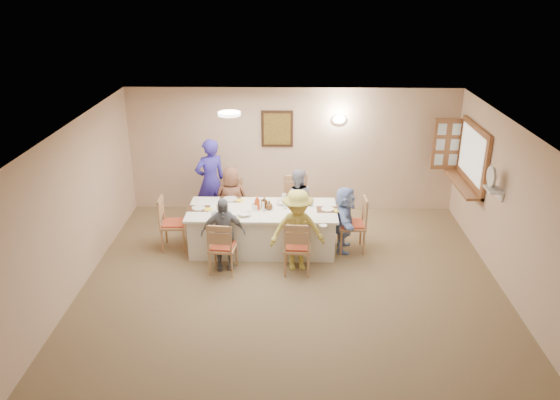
{
  "coord_description": "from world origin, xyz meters",
  "views": [
    {
      "loc": [
        -0.02,
        -6.9,
        4.5
      ],
      "look_at": [
        -0.2,
        1.4,
        1.05
      ],
      "focal_mm": 35.0,
      "sensor_mm": 36.0,
      "label": 1
    }
  ],
  "objects_px": {
    "diner_front_left": "(223,234)",
    "diner_right_end": "(344,219)",
    "chair_left_end": "(174,223)",
    "chair_front_left": "(223,246)",
    "diner_front_right": "(297,230)",
    "condiment_ketchup": "(257,202)",
    "chair_back_left": "(233,206)",
    "chair_back_right": "(297,205)",
    "caregiver": "(211,181)",
    "diner_back_right": "(297,201)",
    "desk_fan": "(493,181)",
    "dining_table": "(263,229)",
    "serving_hatch": "(473,157)",
    "diner_back_left": "(232,200)",
    "chair_right_end": "(352,224)",
    "chair_front_right": "(297,246)"
  },
  "relations": [
    {
      "from": "chair_front_right",
      "to": "chair_left_end",
      "type": "xyz_separation_m",
      "value": [
        -2.15,
        0.8,
        0.01
      ]
    },
    {
      "from": "chair_front_left",
      "to": "diner_back_right",
      "type": "bearing_deg",
      "value": -122.88
    },
    {
      "from": "serving_hatch",
      "to": "diner_back_right",
      "type": "relative_size",
      "value": 1.19
    },
    {
      "from": "chair_back_left",
      "to": "diner_back_right",
      "type": "bearing_deg",
      "value": -13.9
    },
    {
      "from": "chair_back_right",
      "to": "chair_right_end",
      "type": "height_order",
      "value": "chair_back_right"
    },
    {
      "from": "diner_back_left",
      "to": "diner_back_right",
      "type": "relative_size",
      "value": 1.02
    },
    {
      "from": "diner_back_left",
      "to": "chair_back_left",
      "type": "bearing_deg",
      "value": -92.66
    },
    {
      "from": "chair_front_left",
      "to": "diner_front_right",
      "type": "height_order",
      "value": "diner_front_right"
    },
    {
      "from": "dining_table",
      "to": "condiment_ketchup",
      "type": "xyz_separation_m",
      "value": [
        -0.08,
        -0.02,
        0.51
      ]
    },
    {
      "from": "chair_back_left",
      "to": "chair_left_end",
      "type": "height_order",
      "value": "chair_left_end"
    },
    {
      "from": "chair_right_end",
      "to": "diner_back_right",
      "type": "bearing_deg",
      "value": -127.2
    },
    {
      "from": "chair_back_left",
      "to": "chair_back_right",
      "type": "height_order",
      "value": "chair_back_right"
    },
    {
      "from": "diner_front_left",
      "to": "condiment_ketchup",
      "type": "xyz_separation_m",
      "value": [
        0.52,
        0.66,
        0.27
      ]
    },
    {
      "from": "chair_back_left",
      "to": "desk_fan",
      "type": "bearing_deg",
      "value": -26.98
    },
    {
      "from": "condiment_ketchup",
      "to": "chair_back_left",
      "type": "bearing_deg",
      "value": 122.29
    },
    {
      "from": "diner_back_left",
      "to": "diner_front_left",
      "type": "bearing_deg",
      "value": 87.34
    },
    {
      "from": "desk_fan",
      "to": "diner_front_left",
      "type": "bearing_deg",
      "value": -179.36
    },
    {
      "from": "chair_right_end",
      "to": "condiment_ketchup",
      "type": "bearing_deg",
      "value": -91.08
    },
    {
      "from": "chair_left_end",
      "to": "diner_front_right",
      "type": "height_order",
      "value": "diner_front_right"
    },
    {
      "from": "chair_right_end",
      "to": "diner_front_left",
      "type": "xyz_separation_m",
      "value": [
        -2.15,
        -0.68,
        0.12
      ]
    },
    {
      "from": "dining_table",
      "to": "chair_back_left",
      "type": "height_order",
      "value": "chair_back_left"
    },
    {
      "from": "diner_front_left",
      "to": "chair_back_right",
      "type": "bearing_deg",
      "value": 42.59
    },
    {
      "from": "dining_table",
      "to": "condiment_ketchup",
      "type": "distance_m",
      "value": 0.52
    },
    {
      "from": "dining_table",
      "to": "diner_back_right",
      "type": "xyz_separation_m",
      "value": [
        0.6,
        0.68,
        0.25
      ]
    },
    {
      "from": "diner_back_right",
      "to": "chair_front_left",
      "type": "bearing_deg",
      "value": 51.57
    },
    {
      "from": "chair_left_end",
      "to": "desk_fan",
      "type": "bearing_deg",
      "value": -98.83
    },
    {
      "from": "dining_table",
      "to": "diner_front_left",
      "type": "xyz_separation_m",
      "value": [
        -0.6,
        -0.68,
        0.24
      ]
    },
    {
      "from": "chair_front_right",
      "to": "condiment_ketchup",
      "type": "bearing_deg",
      "value": -45.84
    },
    {
      "from": "chair_left_end",
      "to": "diner_front_right",
      "type": "relative_size",
      "value": 0.69
    },
    {
      "from": "dining_table",
      "to": "caregiver",
      "type": "bearing_deg",
      "value": 132.4
    },
    {
      "from": "caregiver",
      "to": "diner_back_right",
      "type": "bearing_deg",
      "value": 132.67
    },
    {
      "from": "chair_front_right",
      "to": "chair_right_end",
      "type": "relative_size",
      "value": 0.95
    },
    {
      "from": "serving_hatch",
      "to": "chair_back_right",
      "type": "height_order",
      "value": "serving_hatch"
    },
    {
      "from": "serving_hatch",
      "to": "chair_back_right",
      "type": "relative_size",
      "value": 1.47
    },
    {
      "from": "serving_hatch",
      "to": "diner_front_right",
      "type": "relative_size",
      "value": 1.09
    },
    {
      "from": "diner_back_left",
      "to": "caregiver",
      "type": "height_order",
      "value": "caregiver"
    },
    {
      "from": "chair_back_right",
      "to": "condiment_ketchup",
      "type": "xyz_separation_m",
      "value": [
        -0.68,
        -0.82,
        0.38
      ]
    },
    {
      "from": "chair_back_right",
      "to": "dining_table",
      "type": "bearing_deg",
      "value": -133.35
    },
    {
      "from": "chair_left_end",
      "to": "chair_right_end",
      "type": "bearing_deg",
      "value": -91.84
    },
    {
      "from": "chair_left_end",
      "to": "diner_right_end",
      "type": "height_order",
      "value": "diner_right_end"
    },
    {
      "from": "desk_fan",
      "to": "chair_back_left",
      "type": "distance_m",
      "value": 4.58
    },
    {
      "from": "dining_table",
      "to": "chair_right_end",
      "type": "height_order",
      "value": "chair_right_end"
    },
    {
      "from": "diner_right_end",
      "to": "diner_back_left",
      "type": "bearing_deg",
      "value": 77.89
    },
    {
      "from": "diner_right_end",
      "to": "condiment_ketchup",
      "type": "relative_size",
      "value": 4.54
    },
    {
      "from": "dining_table",
      "to": "diner_back_left",
      "type": "distance_m",
      "value": 0.94
    },
    {
      "from": "chair_right_end",
      "to": "diner_front_left",
      "type": "distance_m",
      "value": 2.26
    },
    {
      "from": "diner_front_left",
      "to": "diner_right_end",
      "type": "relative_size",
      "value": 1.05
    },
    {
      "from": "serving_hatch",
      "to": "chair_back_left",
      "type": "height_order",
      "value": "serving_hatch"
    },
    {
      "from": "chair_back_right",
      "to": "diner_back_left",
      "type": "xyz_separation_m",
      "value": [
        -1.2,
        -0.12,
        0.13
      ]
    },
    {
      "from": "desk_fan",
      "to": "diner_right_end",
      "type": "distance_m",
      "value": 2.48
    }
  ]
}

